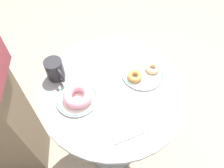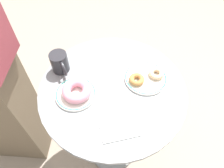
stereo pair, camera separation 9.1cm
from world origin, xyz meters
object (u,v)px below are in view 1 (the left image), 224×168
(donut_pink_frosted, at_px, (78,95))
(plate_right, at_px, (143,74))
(cafe_table, at_px, (112,113))
(donut_glazed, at_px, (152,68))
(paper_napkin, at_px, (126,123))
(plate_left, at_px, (77,99))
(donut_old_fashioned, at_px, (135,76))
(coffee_mug, at_px, (55,70))

(donut_pink_frosted, bearing_deg, plate_right, -4.27)
(cafe_table, bearing_deg, donut_glazed, -1.65)
(paper_napkin, bearing_deg, plate_left, 122.35)
(plate_left, distance_m, donut_old_fashioned, 0.27)
(plate_left, bearing_deg, donut_pink_frosted, -33.14)
(cafe_table, height_order, plate_left, plate_left)
(donut_pink_frosted, xyz_separation_m, coffee_mug, (-0.03, 0.16, 0.02))
(donut_pink_frosted, distance_m, donut_glazed, 0.35)
(cafe_table, distance_m, plate_left, 0.27)
(donut_old_fashioned, bearing_deg, donut_glazed, 0.36)
(plate_left, relative_size, donut_old_fashioned, 2.56)
(donut_old_fashioned, distance_m, paper_napkin, 0.22)
(plate_left, relative_size, coffee_mug, 1.43)
(plate_left, xyz_separation_m, paper_napkin, (0.12, -0.19, -0.00))
(coffee_mug, bearing_deg, donut_glazed, -25.32)
(plate_right, bearing_deg, donut_glazed, -1.51)
(cafe_table, distance_m, donut_old_fashioned, 0.26)
(cafe_table, bearing_deg, paper_napkin, -101.60)
(plate_right, relative_size, donut_glazed, 2.81)
(plate_left, relative_size, plate_right, 0.91)
(coffee_mug, bearing_deg, plate_right, -28.16)
(cafe_table, relative_size, donut_pink_frosted, 5.79)
(donut_glazed, xyz_separation_m, paper_napkin, (-0.24, -0.16, -0.02))
(plate_left, distance_m, plate_right, 0.31)
(cafe_table, xyz_separation_m, donut_old_fashioned, (0.11, -0.01, 0.24))
(cafe_table, height_order, coffee_mug, coffee_mug)
(donut_glazed, relative_size, coffee_mug, 0.56)
(paper_napkin, height_order, coffee_mug, coffee_mug)
(cafe_table, relative_size, donut_old_fashioned, 10.71)
(donut_pink_frosted, relative_size, paper_napkin, 0.84)
(cafe_table, bearing_deg, plate_right, -1.69)
(donut_glazed, height_order, coffee_mug, coffee_mug)
(donut_pink_frosted, relative_size, coffee_mug, 1.03)
(coffee_mug, bearing_deg, donut_pink_frosted, -78.11)
(donut_pink_frosted, distance_m, donut_old_fashioned, 0.26)
(plate_right, bearing_deg, cafe_table, 178.31)
(donut_glazed, relative_size, donut_old_fashioned, 1.00)
(plate_left, relative_size, donut_pink_frosted, 1.39)
(plate_right, xyz_separation_m, paper_napkin, (-0.19, -0.16, -0.00))
(plate_left, height_order, paper_napkin, plate_left)
(donut_glazed, bearing_deg, plate_left, 175.52)
(coffee_mug, bearing_deg, paper_napkin, -66.78)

